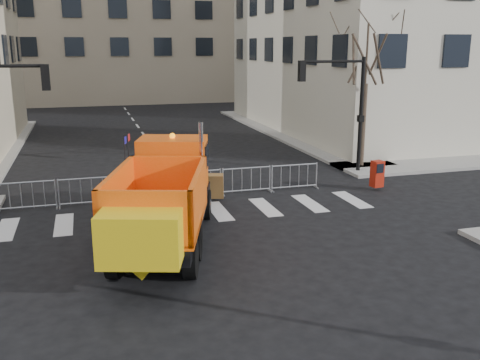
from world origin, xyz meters
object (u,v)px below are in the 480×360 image
object	(u,v)px
plow_truck	(164,196)
newspaper_box	(377,174)
cop_a	(188,189)
cop_b	(184,181)
cop_c	(170,181)

from	to	relation	value
plow_truck	newspaper_box	bearing A→B (deg)	-49.78
cop_a	newspaper_box	xyz separation A→B (m)	(8.12, 0.78, -0.15)
cop_b	cop_c	bearing A→B (deg)	-36.30
cop_b	cop_c	distance (m)	0.71
cop_a	newspaper_box	world-z (taller)	cop_a
cop_a	newspaper_box	size ratio (longest dim) A/B	1.55
cop_b	newspaper_box	bearing A→B (deg)	-167.32
cop_b	cop_c	size ratio (longest dim) A/B	1.14
cop_b	plow_truck	bearing A→B (deg)	84.27
plow_truck	cop_a	distance (m)	3.57
cop_c	cop_a	bearing A→B (deg)	39.29
cop_a	cop_b	distance (m)	0.75
plow_truck	cop_c	distance (m)	4.63
plow_truck	cop_a	world-z (taller)	plow_truck
plow_truck	newspaper_box	world-z (taller)	plow_truck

